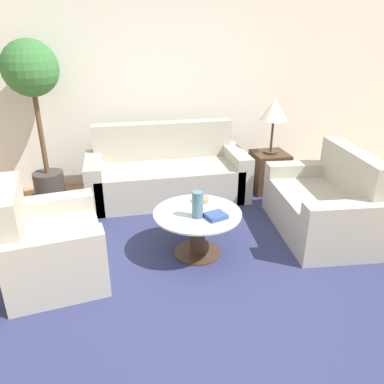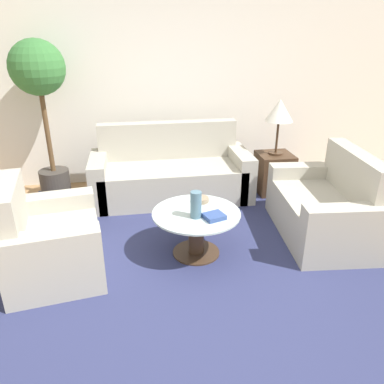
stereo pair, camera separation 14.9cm
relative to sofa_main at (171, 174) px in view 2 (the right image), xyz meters
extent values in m
plane|color=#9E754C|center=(-0.02, -2.11, -0.30)|extent=(14.00, 14.00, 0.00)
cube|color=white|center=(-0.02, 0.69, 1.00)|extent=(10.00, 0.06, 2.60)
cube|color=navy|center=(0.08, -1.45, -0.29)|extent=(3.71, 3.72, 0.01)
cube|color=#B2AD9E|center=(0.00, -0.08, -0.07)|extent=(1.80, 0.85, 0.44)
cube|color=#B2AD9E|center=(0.00, 0.25, 0.17)|extent=(1.80, 0.18, 0.92)
cube|color=#B2AD9E|center=(-0.90, -0.08, 0.00)|extent=(0.20, 0.85, 0.59)
cube|color=#B2AD9E|center=(0.90, -0.08, 0.00)|extent=(0.20, 0.85, 0.59)
cube|color=#B2AD9E|center=(-1.21, -1.52, -0.07)|extent=(0.88, 0.87, 0.44)
cube|color=#B2AD9E|center=(-1.50, -1.57, 0.15)|extent=(0.29, 0.79, 0.89)
cube|color=#B2AD9E|center=(-1.15, -1.90, 0.00)|extent=(0.80, 0.31, 0.59)
cube|color=#B2AD9E|center=(-1.26, -1.14, 0.00)|extent=(0.80, 0.31, 0.59)
cube|color=#B2AD9E|center=(1.44, -1.29, -0.07)|extent=(0.91, 1.20, 0.44)
cube|color=#B2AD9E|center=(1.75, -1.31, 0.16)|extent=(0.28, 1.14, 0.90)
cube|color=#B2AD9E|center=(1.49, -0.73, 0.00)|extent=(0.82, 0.27, 0.59)
cube|color=#B2AD9E|center=(1.38, -1.85, 0.00)|extent=(0.82, 0.27, 0.59)
cylinder|color=#422D1E|center=(0.08, -1.45, -0.29)|extent=(0.46, 0.46, 0.02)
cylinder|color=#422D1E|center=(0.08, -1.45, -0.08)|extent=(0.15, 0.15, 0.43)
cylinder|color=#B2C6C6|center=(0.08, -1.45, 0.14)|extent=(0.83, 0.83, 0.02)
cube|color=#422D1E|center=(1.37, -0.10, -0.03)|extent=(0.44, 0.44, 0.53)
cylinder|color=#422D1E|center=(1.37, -0.10, 0.25)|extent=(0.18, 0.18, 0.02)
cylinder|color=#422D1E|center=(1.37, -0.10, 0.46)|extent=(0.03, 0.03, 0.41)
cone|color=white|center=(1.37, -0.10, 0.80)|extent=(0.35, 0.35, 0.27)
cylinder|color=#3D3833|center=(-1.50, 0.25, -0.12)|extent=(0.38, 0.38, 0.34)
cylinder|color=brown|center=(-1.50, 0.25, 0.60)|extent=(0.06, 0.06, 1.10)
sphere|color=#387538|center=(-1.50, 0.25, 1.32)|extent=(0.64, 0.64, 0.64)
cylinder|color=slate|center=(0.06, -1.54, 0.28)|extent=(0.10, 0.10, 0.25)
cylinder|color=gray|center=(0.17, -1.22, 0.18)|extent=(0.16, 0.16, 0.05)
cube|color=#334C8C|center=(0.22, -1.59, 0.17)|extent=(0.22, 0.20, 0.04)
camera|label=1|loc=(-0.61, -4.51, 1.73)|focal=35.00mm
camera|label=2|loc=(-0.47, -4.53, 1.73)|focal=35.00mm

